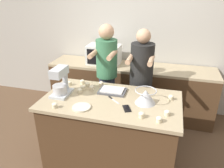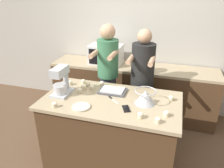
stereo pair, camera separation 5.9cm
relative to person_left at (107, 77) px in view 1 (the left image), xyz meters
The scene contains 25 objects.
ground_plane 1.14m from the person_left, 69.30° to the right, with size 16.00×16.00×0.00m, color brown.
back_wall 1.08m from the person_left, 75.29° to the left, with size 10.00×0.06×2.70m.
island_counter 0.83m from the person_left, 69.30° to the right, with size 1.63×0.90×0.90m.
back_counter 0.79m from the person_left, 67.40° to the left, with size 2.80×0.60×0.89m.
person_left is the anchor object (origin of this frame).
person_right 0.51m from the person_left, ahead, with size 0.34×0.50×1.63m.
stand_mixer 0.81m from the person_left, 117.94° to the right, with size 0.20×0.30×0.35m.
mixing_bowl 0.91m from the person_left, 44.39° to the right, with size 0.25×0.25×0.16m.
baking_tray 0.51m from the person_left, 65.32° to the right, with size 0.34×0.24×0.04m.
microwave_oven 0.66m from the person_left, 110.94° to the left, with size 0.55×0.37×0.32m.
cell_phone 0.95m from the person_left, 60.12° to the right, with size 0.12×0.16×0.01m.
small_plate 0.94m from the person_left, 90.72° to the right, with size 0.20×0.20×0.02m.
knife 0.72m from the person_left, 67.49° to the right, with size 0.18×0.16×0.01m.
cupcake_0 0.48m from the person_left, 97.25° to the right, with size 0.06×0.06×0.06m.
cupcake_1 0.58m from the person_left, 133.53° to the right, with size 0.06×0.06×0.06m.
cupcake_2 0.42m from the person_left, 126.82° to the right, with size 0.06×0.06×0.06m.
cupcake_3 1.05m from the person_left, 27.20° to the right, with size 0.06×0.06×0.06m.
cupcake_4 1.15m from the person_left, 55.44° to the right, with size 0.06×0.06×0.06m.
cupcake_5 0.54m from the person_left, 108.74° to the right, with size 0.06×0.06×0.06m.
cupcake_6 0.33m from the person_left, 86.73° to the right, with size 0.06×0.06×0.06m.
cupcake_7 0.63m from the person_left, 106.07° to the right, with size 0.06×0.06×0.06m.
cupcake_8 1.29m from the person_left, 49.85° to the right, with size 0.06×0.06×0.06m.
cupcake_9 1.24m from the person_left, 42.95° to the right, with size 0.06×0.06×0.06m.
cupcake_10 0.43m from the person_left, 110.20° to the right, with size 0.06×0.06×0.06m.
cupcake_11 1.05m from the person_left, 106.19° to the right, with size 0.06×0.06×0.06m.
Camera 1 is at (0.62, -2.19, 2.14)m, focal length 35.00 mm.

